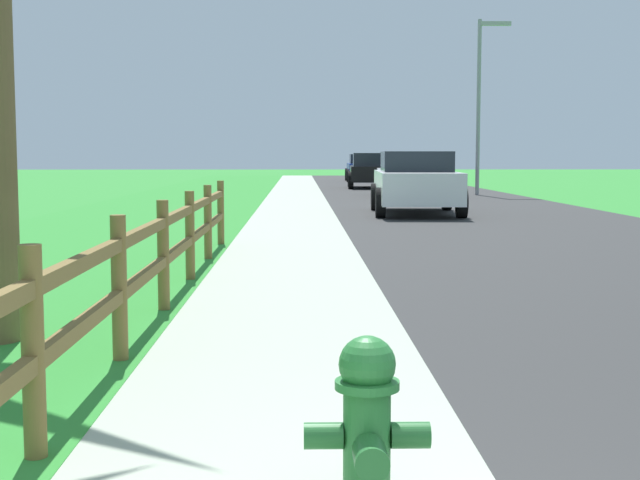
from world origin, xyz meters
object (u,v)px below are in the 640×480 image
fire_hydrant (367,423)px  parked_car_silver (403,174)px  parked_car_blue (364,168)px  parked_suv_white (416,182)px  street_lamp (482,91)px  parked_car_black (372,170)px

fire_hydrant → parked_car_silver: (3.33, 27.24, 0.41)m
parked_car_blue → parked_suv_white: bearing=-91.5°
parked_suv_white → street_lamp: size_ratio=0.75×
fire_hydrant → parked_car_blue: 45.25m
parked_car_silver → parked_car_black: bearing=92.8°
parked_suv_white → parked_car_silver: (0.73, 8.85, 0.01)m
parked_suv_white → parked_car_silver: bearing=85.3°
parked_car_silver → fire_hydrant: bearing=-97.0°
parked_car_silver → street_lamp: 4.31m
parked_car_silver → parked_car_blue: size_ratio=1.01×
parked_car_black → parked_car_blue: (0.35, 9.75, -0.03)m
parked_car_silver → street_lamp: size_ratio=0.72×
parked_car_black → parked_car_silver: bearing=-87.2°
fire_hydrant → street_lamp: street_lamp is taller
street_lamp → parked_suv_white: bearing=-109.9°
fire_hydrant → street_lamp: 29.33m
parked_car_blue → street_lamp: size_ratio=0.71×
parked_suv_white → street_lamp: (3.64, 10.07, 2.93)m
fire_hydrant → parked_car_black: 35.50m
parked_car_silver → parked_car_black: size_ratio=1.03×
fire_hydrant → parked_car_silver: bearing=83.0°
fire_hydrant → parked_suv_white: size_ratio=0.16×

